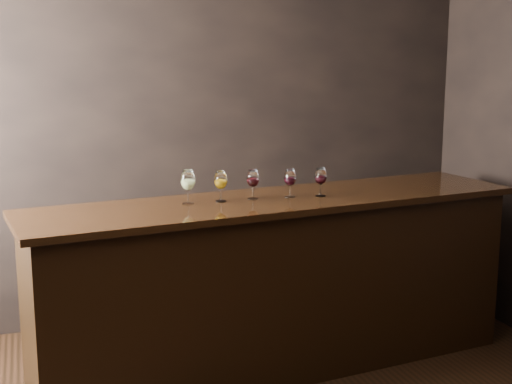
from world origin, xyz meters
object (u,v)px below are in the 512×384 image
object	(u,v)px
glass_white	(188,181)
glass_red_c	(321,177)
back_bar_shelf	(247,260)
glass_red_b	(290,178)
bar_counter	(277,287)
glass_red_a	(253,179)
glass_amber	(221,181)

from	to	relation	value
glass_white	glass_red_c	distance (m)	0.88
back_bar_shelf	glass_red_b	world-z (taller)	glass_red_b
bar_counter	glass_red_a	world-z (taller)	glass_red_a
glass_amber	glass_red_a	bearing A→B (deg)	2.57
bar_counter	glass_red_a	size ratio (longest dim) A/B	16.67
glass_red_a	glass_red_c	world-z (taller)	glass_red_a
glass_white	glass_amber	xyz separation A→B (m)	(0.21, 0.02, -0.01)
glass_red_c	back_bar_shelf	bearing A→B (deg)	102.14
back_bar_shelf	glass_white	size ratio (longest dim) A/B	12.20
glass_amber	glass_red_b	world-z (taller)	glass_amber
glass_red_b	back_bar_shelf	bearing A→B (deg)	90.01
glass_amber	glass_red_b	distance (m)	0.46
bar_counter	glass_red_c	distance (m)	0.79
bar_counter	back_bar_shelf	size ratio (longest dim) A/B	1.21
glass_red_b	glass_white	bearing A→B (deg)	179.98
glass_white	glass_red_b	distance (m)	0.68
back_bar_shelf	glass_amber	bearing A→B (deg)	-116.59
glass_white	glass_red_b	size ratio (longest dim) A/B	1.16
glass_amber	glass_red_a	size ratio (longest dim) A/B	1.02
glass_white	glass_red_a	size ratio (longest dim) A/B	1.13
bar_counter	glass_amber	distance (m)	0.83
bar_counter	glass_red_a	bearing A→B (deg)	162.00
back_bar_shelf	glass_red_b	distance (m)	1.24
bar_counter	glass_amber	world-z (taller)	glass_amber
glass_white	glass_red_a	distance (m)	0.43
glass_red_b	glass_red_c	size ratio (longest dim) A/B	0.99
bar_counter	glass_red_a	distance (m)	0.75
bar_counter	glass_red_c	xyz separation A→B (m)	(0.29, -0.02, 0.73)
glass_white	glass_red_a	world-z (taller)	glass_white
glass_amber	glass_red_c	bearing A→B (deg)	-3.17
back_bar_shelf	bar_counter	bearing A→B (deg)	-95.22
glass_white	glass_red_c	size ratio (longest dim) A/B	1.15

